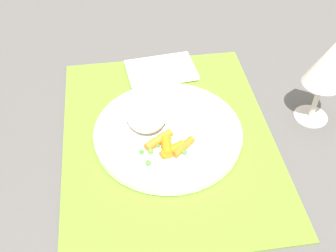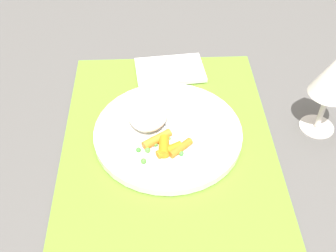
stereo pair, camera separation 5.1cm
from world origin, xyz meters
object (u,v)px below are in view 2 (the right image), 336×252
carrot_portion (166,145)px  fork (165,118)px  napkin (170,70)px  plate (168,133)px  rice_mound (148,112)px  wine_glass (335,76)px

carrot_portion → fork: 0.07m
carrot_portion → napkin: (-0.23, 0.02, -0.02)m
plate → fork: (-0.03, -0.00, 0.01)m
carrot_portion → rice_mound: bearing=-157.3°
wine_glass → napkin: wine_glass is taller
napkin → carrot_portion: bearing=-4.1°
napkin → wine_glass: bearing=57.1°
carrot_portion → wine_glass: 0.30m
plate → napkin: 0.19m
plate → wine_glass: 0.30m
wine_glass → napkin: 0.33m
rice_mound → fork: bearing=85.1°
napkin → fork: bearing=-5.5°
fork → wine_glass: (0.01, 0.28, 0.10)m
rice_mound → wine_glass: 0.32m
carrot_portion → napkin: 0.23m
plate → carrot_portion: size_ratio=2.99×
fork → carrot_portion: bearing=-0.9°
plate → rice_mound: 0.05m
rice_mound → wine_glass: wine_glass is taller
carrot_portion → fork: (-0.07, 0.00, -0.00)m
rice_mound → wine_glass: bearing=87.3°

